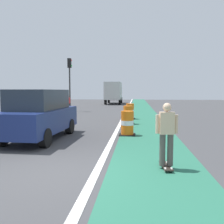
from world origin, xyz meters
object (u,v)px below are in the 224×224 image
traffic_barrel_front (127,123)px  delivery_truck_down_block (114,92)px  traffic_barrel_mid (128,115)px  traffic_barrel_back (130,111)px  skateboarder_on_lane (167,133)px  traffic_light_corner (70,75)px  parked_suv_nearest (39,114)px  pedestrian_crossing (68,103)px

traffic_barrel_front → delivery_truck_down_block: (-3.05, 26.51, 1.31)m
traffic_barrel_mid → traffic_barrel_back: (0.05, 2.67, 0.00)m
skateboarder_on_lane → traffic_barrel_back: bearing=96.3°
traffic_barrel_mid → traffic_light_corner: bearing=124.2°
parked_suv_nearest → traffic_barrel_back: bearing=65.4°
pedestrian_crossing → traffic_barrel_back: bearing=-36.5°
delivery_truck_down_block → traffic_barrel_back: bearing=-81.5°
parked_suv_nearest → traffic_barrel_mid: parked_suv_nearest is taller
parked_suv_nearest → pedestrian_crossing: size_ratio=2.90×
pedestrian_crossing → skateboarder_on_lane: bearing=-65.8°
skateboarder_on_lane → traffic_light_corner: size_ratio=0.33×
traffic_barrel_back → traffic_light_corner: 9.07m
traffic_light_corner → traffic_barrel_mid: bearing=-55.8°
skateboarder_on_lane → traffic_light_corner: traffic_light_corner is taller
parked_suv_nearest → traffic_barrel_mid: 6.12m
traffic_barrel_back → traffic_light_corner: bearing=134.5°
skateboarder_on_lane → traffic_barrel_front: size_ratio=1.55×
parked_suv_nearest → delivery_truck_down_block: (0.51, 27.77, 0.81)m
skateboarder_on_lane → traffic_barrel_mid: bearing=98.5°
traffic_barrel_front → traffic_barrel_mid: 3.76m
parked_suv_nearest → traffic_light_corner: 14.24m
traffic_barrel_back → delivery_truck_down_block: size_ratio=0.14×
parked_suv_nearest → traffic_barrel_back: 8.47m
skateboarder_on_lane → traffic_barrel_mid: skateboarder_on_lane is taller
pedestrian_crossing → parked_suv_nearest: bearing=-79.8°
traffic_barrel_back → pedestrian_crossing: (-5.64, 4.17, 0.33)m
traffic_light_corner → parked_suv_nearest: bearing=-79.8°
traffic_barrel_mid → traffic_light_corner: size_ratio=0.21×
traffic_barrel_back → traffic_light_corner: size_ratio=0.21×
pedestrian_crossing → delivery_truck_down_block: bearing=80.6°
pedestrian_crossing → traffic_barrel_mid: bearing=-50.7°
parked_suv_nearest → traffic_barrel_front: size_ratio=4.28×
parked_suv_nearest → pedestrian_crossing: 12.06m
traffic_barrel_front → traffic_light_corner: traffic_light_corner is taller
traffic_barrel_front → pedestrian_crossing: 12.04m
skateboarder_on_lane → delivery_truck_down_block: delivery_truck_down_block is taller
traffic_barrel_mid → delivery_truck_down_block: size_ratio=0.14×
skateboarder_on_lane → parked_suv_nearest: 5.85m
traffic_barrel_front → parked_suv_nearest: bearing=-160.5°
traffic_light_corner → traffic_barrel_front: bearing=-64.2°
delivery_truck_down_block → traffic_light_corner: size_ratio=1.50×
parked_suv_nearest → pedestrian_crossing: bearing=100.2°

